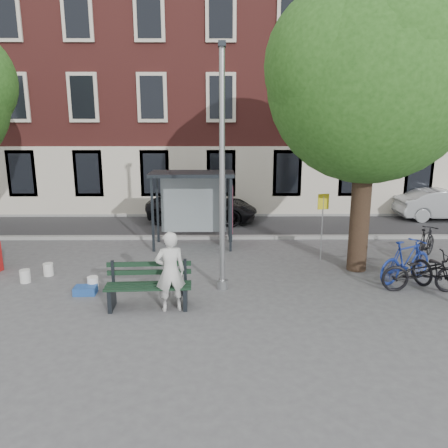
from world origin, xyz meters
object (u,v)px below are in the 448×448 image
at_px(bench, 149,288).
at_px(bike_a, 422,272).
at_px(bike_c, 444,274).
at_px(car_silver, 444,204).
at_px(lamppost, 222,184).
at_px(car_dark, 202,207).
at_px(bike_b, 406,261).
at_px(painter, 170,272).
at_px(bus_shelter, 204,192).
at_px(bike_d, 425,243).
at_px(notice_sign, 323,211).

xyz_separation_m(bench, bike_a, (6.88, 0.86, 0.06)).
relative_size(bike_c, car_silver, 0.52).
bearing_deg(lamppost, car_dark, 95.97).
bearing_deg(bike_c, bike_b, 101.45).
distance_m(bench, car_silver, 14.95).
distance_m(painter, bike_b, 6.49).
bearing_deg(bench, bus_shelter, 74.82).
relative_size(painter, bike_a, 0.93).
relative_size(bike_d, notice_sign, 0.82).
bearing_deg(car_dark, bench, 179.41).
bearing_deg(car_dark, bike_c, -137.56).
distance_m(bench, car_dark, 9.07).
distance_m(painter, bike_c, 6.83).
distance_m(bus_shelter, bike_b, 6.82).
distance_m(lamppost, car_dark, 8.24).
relative_size(bike_a, bike_b, 1.03).
distance_m(lamppost, bike_a, 5.61).
bearing_deg(bike_a, bench, 100.21).
relative_size(bench, bike_c, 0.95).
relative_size(painter, bike_d, 1.09).
distance_m(bike_a, car_silver, 9.72).
relative_size(bench, car_silver, 0.49).
bearing_deg(bike_a, car_dark, 39.26).
bearing_deg(bike_b, lamppost, 66.19).
distance_m(bus_shelter, bike_a, 7.34).
bearing_deg(car_silver, car_dark, 91.18).
bearing_deg(painter, car_dark, -105.97).
distance_m(bench, notice_sign, 6.12).
xyz_separation_m(lamppost, bike_d, (6.50, 2.52, -2.26)).
height_order(bus_shelter, notice_sign, bus_shelter).
xyz_separation_m(bike_b, bike_c, (0.55, -1.00, -0.03)).
bearing_deg(bike_c, car_dark, 109.89).
distance_m(bus_shelter, painter, 5.53).
xyz_separation_m(bus_shelter, bike_c, (6.18, -4.61, -1.35)).
xyz_separation_m(bench, car_silver, (11.69, 9.30, 0.21)).
height_order(lamppost, bike_d, lamppost).
relative_size(bike_b, car_silver, 0.48).
height_order(bike_c, bike_d, bike_c).
bearing_deg(car_silver, bike_c, 152.96).
bearing_deg(lamppost, bike_a, -2.68).
xyz_separation_m(bench, bike_c, (7.31, 0.60, 0.09)).
bearing_deg(bench, car_dark, 81.33).
relative_size(bike_b, bike_c, 0.92).
bearing_deg(notice_sign, bench, -159.02).
distance_m(bike_b, notice_sign, 2.86).
bearing_deg(bike_c, car_silver, 45.96).
xyz_separation_m(bike_b, car_silver, (4.93, 7.71, 0.09)).
distance_m(car_silver, notice_sign, 8.99).
distance_m(bike_d, car_dark, 9.11).
xyz_separation_m(lamppost, bike_c, (5.57, -0.50, -2.22)).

